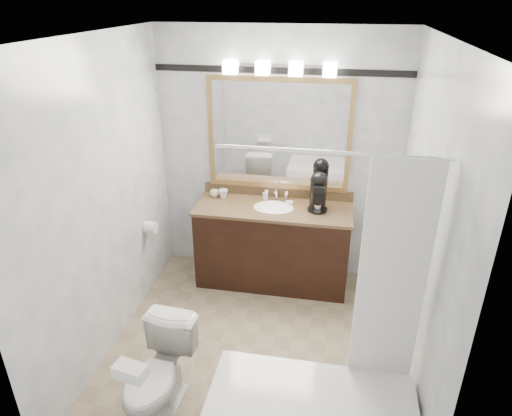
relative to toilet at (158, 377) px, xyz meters
The scene contains 13 objects.
room 1.31m from the toilet, 55.71° to the left, with size 2.42×2.62×2.52m.
vanity 1.88m from the toilet, 73.48° to the left, with size 1.53×0.58×0.97m.
mirror 2.43m from the toilet, 75.50° to the left, with size 1.40×0.04×1.10m.
vanity_light_bar 2.75m from the toilet, 75.13° to the left, with size 1.02×0.14×0.12m.
accent_stripe 2.77m from the toilet, 75.58° to the left, with size 2.40×0.01×0.06m, color black.
tp_roll 1.61m from the toilet, 112.70° to the left, with size 0.12×0.12×0.11m, color white.
toilet is the anchor object (origin of this frame).
tissue_box 0.51m from the toilet, 90.00° to the right, with size 0.20×0.11×0.08m, color white.
coffee_maker 2.20m from the toilet, 62.78° to the left, with size 0.19×0.24×0.37m.
cup_left 2.02m from the toilet, 92.92° to the left, with size 0.09×0.09×0.07m, color white.
cup_right 2.01m from the toilet, 90.08° to the left, with size 0.09×0.09×0.09m, color white.
soap_bottle_a 2.09m from the toilet, 77.90° to the left, with size 0.05×0.05×0.10m, color white.
soap_bar 2.10m from the toilet, 70.63° to the left, with size 0.07×0.04×0.02m, color beige.
Camera 1 is at (0.56, -2.97, 2.75)m, focal length 32.00 mm.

